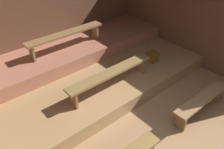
{
  "coord_description": "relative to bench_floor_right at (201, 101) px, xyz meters",
  "views": [
    {
      "loc": [
        -2.42,
        -0.95,
        3.29
      ],
      "look_at": [
        0.15,
        2.08,
        0.51
      ],
      "focal_mm": 36.94,
      "sensor_mm": 36.0,
      "label": 1
    }
  ],
  "objects": [
    {
      "name": "wooden_crate_lower",
      "position": [
        0.42,
        1.63,
        0.11
      ],
      "size": [
        0.23,
        0.23,
        0.23
      ],
      "primitive_type": "cube",
      "color": "brown",
      "rests_on": "platform_lower"
    },
    {
      "name": "bench_lower_center",
      "position": [
        -1.04,
        1.47,
        0.32
      ],
      "size": [
        2.02,
        0.26,
        0.4
      ],
      "color": "olive",
      "rests_on": "platform_lower"
    },
    {
      "name": "bench_middle_center",
      "position": [
        -1.11,
        3.03,
        0.63
      ],
      "size": [
        1.96,
        0.26,
        0.4
      ],
      "color": "olive",
      "rests_on": "platform_middle"
    },
    {
      "name": "bench_floor_right",
      "position": [
        0.0,
        0.0,
        0.0
      ],
      "size": [
        1.45,
        0.26,
        0.4
      ],
      "color": "olive",
      "rests_on": "ground"
    },
    {
      "name": "ground",
      "position": [
        -1.05,
        1.62,
        -0.36
      ],
      "size": [
        6.04,
        5.02,
        0.08
      ],
      "primitive_type": "cube",
      "color": "#A17751"
    },
    {
      "name": "wall_right",
      "position": [
        1.6,
        1.62,
        0.9
      ],
      "size": [
        0.06,
        5.02,
        2.44
      ],
      "primitive_type": "cube",
      "color": "brown",
      "rests_on": "ground"
    },
    {
      "name": "platform_lower",
      "position": [
        -1.05,
        2.32,
        -0.17
      ],
      "size": [
        5.24,
        2.83,
        0.31
      ],
      "primitive_type": "cube",
      "color": "#A98155",
      "rests_on": "ground"
    },
    {
      "name": "platform_middle",
      "position": [
        -1.05,
        3.08,
        0.15
      ],
      "size": [
        5.24,
        1.31,
        0.31
      ],
      "primitive_type": "cube",
      "color": "#AE6D53",
      "rests_on": "platform_lower"
    },
    {
      "name": "wall_back",
      "position": [
        -1.05,
        3.76,
        0.9
      ],
      "size": [
        6.04,
        0.06,
        2.44
      ],
      "primitive_type": "cube",
      "color": "brown",
      "rests_on": "ground"
    }
  ]
}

